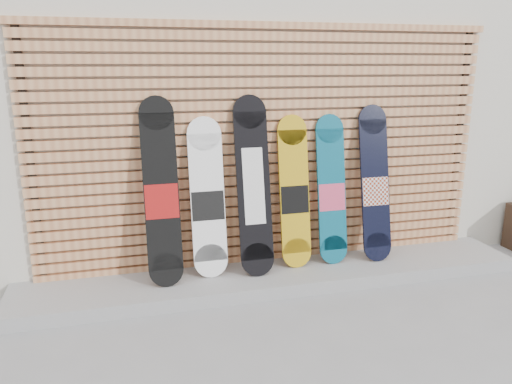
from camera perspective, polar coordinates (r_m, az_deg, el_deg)
The scene contains 10 objects.
ground at distance 4.13m, azimuth 7.28°, elevation -13.79°, with size 80.00×80.00×0.00m, color gray.
building at distance 7.11m, azimuth 0.77°, elevation 13.35°, with size 12.00×5.00×3.60m, color beige.
concrete_step at distance 4.63m, azimuth 2.37°, elevation -9.58°, with size 4.60×0.70×0.12m, color gray.
slat_wall at distance 4.56m, azimuth 1.44°, elevation 5.17°, with size 4.26×0.08×2.29m.
snowboard_0 at distance 4.25m, azimuth -10.77°, elevation -0.14°, with size 0.29×0.38×1.57m.
snowboard_1 at distance 4.36m, azimuth -5.56°, elevation -0.79°, with size 0.30×0.28×1.39m.
snowboard_2 at distance 4.38m, azimuth -0.29°, elevation 0.68°, with size 0.30×0.37×1.57m.
snowboard_3 at distance 4.56m, azimuth 4.41°, elevation -0.12°, with size 0.28×0.27×1.38m.
snowboard_4 at distance 4.69m, azimuth 8.63°, elevation 0.14°, with size 0.27×0.27×1.38m.
snowboard_5 at distance 4.84m, azimuth 13.44°, elevation 0.82°, with size 0.28×0.33×1.46m.
Camera 1 is at (-1.42, -3.35, 1.95)m, focal length 35.00 mm.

